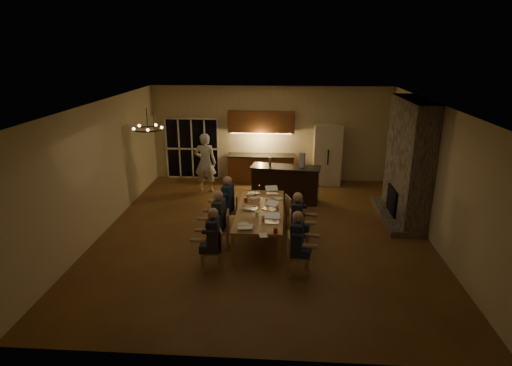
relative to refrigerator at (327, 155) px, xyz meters
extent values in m
plane|color=brown|center=(-1.90, -4.15, -1.00)|extent=(9.00, 9.00, 0.00)
cube|color=beige|center=(-1.90, 0.37, 0.60)|extent=(8.00, 0.04, 3.20)
cube|color=beige|center=(-5.92, -4.15, 0.60)|extent=(0.04, 9.00, 3.20)
cube|color=beige|center=(2.12, -4.15, 0.60)|extent=(0.04, 9.00, 3.20)
cube|color=white|center=(-1.90, -4.15, 2.22)|extent=(8.00, 9.00, 0.04)
cube|color=black|center=(-4.60, 0.32, 0.05)|extent=(1.86, 0.08, 2.10)
cube|color=#766C5D|center=(1.80, -2.95, 0.60)|extent=(0.58, 2.50, 3.20)
cube|color=beige|center=(0.00, 0.00, 0.00)|extent=(0.90, 0.68, 2.00)
cube|color=#BB824B|center=(-1.97, -4.45, -0.62)|extent=(1.10, 2.79, 0.75)
cube|color=black|center=(-1.37, -1.84, -0.46)|extent=(2.10, 0.94, 1.08)
imported|color=beige|center=(-3.90, -1.07, -0.06)|extent=(0.70, 0.47, 1.89)
torus|color=black|center=(-4.37, -4.99, 1.75)|extent=(0.64, 0.64, 0.03)
cylinder|color=white|center=(-2.02, -4.87, -0.20)|extent=(0.08, 0.08, 0.10)
cylinder|color=white|center=(-1.82, -3.98, -0.20)|extent=(0.08, 0.08, 0.10)
cylinder|color=white|center=(-2.33, -3.69, -0.20)|extent=(0.09, 0.09, 0.10)
cylinder|color=red|center=(-1.57, -5.78, -0.19)|extent=(0.09, 0.09, 0.12)
cylinder|color=red|center=(-2.36, -4.00, -0.19)|extent=(0.09, 0.09, 0.12)
cylinder|color=#B2B2B7|center=(-1.87, -5.16, -0.19)|extent=(0.07, 0.07, 0.12)
cylinder|color=#3F0F0C|center=(-2.09, -2.99, -0.19)|extent=(0.06, 0.06, 0.12)
cylinder|color=#B2B2B7|center=(-1.59, -4.21, -0.19)|extent=(0.07, 0.07, 0.12)
cylinder|color=white|center=(-1.59, -4.93, -0.24)|extent=(0.24, 0.24, 0.02)
cylinder|color=white|center=(-2.28, -5.39, -0.24)|extent=(0.25, 0.25, 0.02)
cylinder|color=white|center=(-1.54, -3.70, -0.24)|extent=(0.23, 0.23, 0.02)
cube|color=white|center=(-1.82, -5.92, -0.24)|extent=(0.21, 0.26, 0.01)
cylinder|color=#99999E|center=(-1.84, -1.73, 0.20)|extent=(0.07, 0.07, 0.24)
cube|color=silver|center=(-0.90, -1.86, 0.29)|extent=(0.18, 0.18, 0.43)
camera|label=1|loc=(-1.43, -13.91, 3.49)|focal=30.00mm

